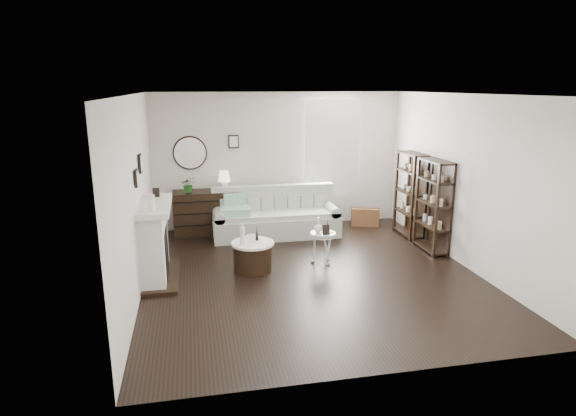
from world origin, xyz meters
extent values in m
plane|color=black|center=(0.00, 0.00, 0.00)|extent=(5.50, 5.50, 0.00)
plane|color=white|center=(0.00, 0.00, 2.70)|extent=(5.50, 5.50, 0.00)
plane|color=silver|center=(0.00, 2.75, 1.35)|extent=(5.00, 0.00, 5.00)
plane|color=silver|center=(0.00, -2.75, 1.35)|extent=(5.00, 0.00, 5.00)
plane|color=silver|center=(-2.50, 0.00, 1.35)|extent=(0.00, 5.50, 5.50)
plane|color=silver|center=(2.50, 0.00, 1.35)|extent=(0.00, 5.50, 5.50)
cube|color=white|center=(1.10, 2.73, 1.60)|extent=(1.00, 0.02, 1.80)
cube|color=white|center=(1.10, 2.67, 1.60)|extent=(1.15, 0.02, 1.90)
cylinder|color=silver|center=(-1.75, 2.72, 1.55)|extent=(0.60, 0.03, 0.60)
cube|color=black|center=(-0.90, 2.72, 1.75)|extent=(0.20, 0.03, 0.26)
cube|color=silver|center=(-2.33, 0.30, 0.55)|extent=(0.34, 1.20, 1.10)
cube|color=black|center=(-2.30, 0.30, 0.40)|extent=(0.30, 0.65, 0.70)
cube|color=silver|center=(-2.28, 0.30, 1.12)|extent=(0.44, 1.35, 0.08)
cube|color=black|center=(-2.25, 0.30, 0.03)|extent=(0.50, 1.40, 0.05)
cylinder|color=white|center=(-2.28, -0.15, 1.27)|extent=(0.08, 0.08, 0.22)
cube|color=black|center=(-2.28, 0.70, 1.23)|extent=(0.10, 0.03, 0.14)
cube|color=black|center=(-2.47, -0.05, 1.60)|extent=(0.03, 0.18, 0.24)
cube|color=black|center=(-2.47, 0.60, 1.70)|extent=(0.03, 0.22, 0.28)
cube|color=black|center=(2.33, 1.55, 0.80)|extent=(0.30, 0.80, 1.60)
cylinder|color=tan|center=(2.31, 1.30, 0.52)|extent=(0.08, 0.08, 0.11)
cylinder|color=tan|center=(2.31, 1.55, 0.52)|extent=(0.08, 0.08, 0.11)
cylinder|color=tan|center=(2.31, 1.80, 0.52)|extent=(0.08, 0.08, 0.11)
cylinder|color=tan|center=(2.31, 1.30, 0.92)|extent=(0.08, 0.08, 0.11)
cylinder|color=tan|center=(2.31, 1.55, 0.92)|extent=(0.08, 0.08, 0.11)
cylinder|color=tan|center=(2.31, 1.80, 0.92)|extent=(0.08, 0.08, 0.11)
cylinder|color=tan|center=(2.31, 1.30, 1.32)|extent=(0.08, 0.08, 0.11)
cylinder|color=tan|center=(2.31, 1.55, 1.32)|extent=(0.08, 0.08, 0.11)
cylinder|color=tan|center=(2.31, 1.80, 1.32)|extent=(0.08, 0.08, 0.11)
cube|color=black|center=(2.33, 0.65, 0.80)|extent=(0.30, 0.80, 1.60)
cylinder|color=tan|center=(2.31, 0.40, 0.52)|extent=(0.08, 0.08, 0.11)
cylinder|color=tan|center=(2.31, 0.65, 0.52)|extent=(0.08, 0.08, 0.11)
cylinder|color=tan|center=(2.31, 0.90, 0.52)|extent=(0.08, 0.08, 0.11)
cylinder|color=tan|center=(2.31, 0.40, 0.92)|extent=(0.08, 0.08, 0.11)
cylinder|color=tan|center=(2.31, 0.65, 0.92)|extent=(0.08, 0.08, 0.11)
cylinder|color=tan|center=(2.31, 0.90, 0.92)|extent=(0.08, 0.08, 0.11)
cylinder|color=tan|center=(2.31, 0.40, 1.32)|extent=(0.08, 0.08, 0.11)
cylinder|color=tan|center=(2.31, 0.65, 1.32)|extent=(0.08, 0.08, 0.11)
cylinder|color=tan|center=(2.31, 0.90, 1.32)|extent=(0.08, 0.08, 0.11)
cube|color=#B1B9A5|center=(-0.19, 2.00, 0.19)|extent=(2.40, 0.83, 0.39)
cube|color=#B1B9A5|center=(-0.19, 1.97, 0.43)|extent=(2.08, 0.66, 0.09)
cube|color=#B1B9A5|center=(-0.19, 2.32, 0.56)|extent=(2.40, 0.18, 0.74)
cube|color=#B1B9A5|center=(-1.28, 2.00, 0.24)|extent=(0.20, 0.78, 0.48)
cube|color=#B1B9A5|center=(0.90, 2.00, 0.24)|extent=(0.20, 0.78, 0.48)
cube|color=#217B5F|center=(-0.98, 1.95, 0.55)|extent=(0.56, 0.46, 0.14)
cube|color=brown|center=(1.73, 2.30, 0.19)|extent=(0.59, 0.35, 0.37)
cube|color=black|center=(-1.49, 2.47, 0.42)|extent=(1.26, 0.52, 0.84)
cube|color=black|center=(-1.49, 2.20, 0.23)|extent=(1.21, 0.01, 0.02)
cube|color=black|center=(-1.49, 2.20, 0.46)|extent=(1.21, 0.01, 0.02)
cube|color=black|center=(-1.49, 2.20, 0.69)|extent=(1.21, 0.01, 0.01)
imported|color=#1C5418|center=(-1.81, 2.42, 0.99)|extent=(0.31, 0.29, 0.30)
cylinder|color=black|center=(-0.85, 0.31, 0.21)|extent=(0.61, 0.61, 0.42)
cylinder|color=white|center=(-0.85, 0.31, 0.44)|extent=(0.66, 0.66, 0.04)
cylinder|color=silver|center=(0.30, 0.43, 0.50)|extent=(0.41, 0.41, 0.03)
cylinder|color=silver|center=(0.30, 0.43, 0.46)|extent=(0.42, 0.42, 0.02)
cylinder|color=silver|center=(0.30, 0.43, 0.24)|extent=(0.03, 0.03, 0.48)
cylinder|color=silver|center=(-1.02, 0.24, 0.63)|extent=(0.08, 0.08, 0.34)
cube|color=white|center=(-0.90, 0.15, 0.55)|extent=(0.14, 0.09, 0.18)
cube|color=black|center=(0.32, 0.32, 0.59)|extent=(0.13, 0.07, 0.16)
camera|label=1|loc=(-1.71, -6.75, 2.82)|focal=30.00mm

